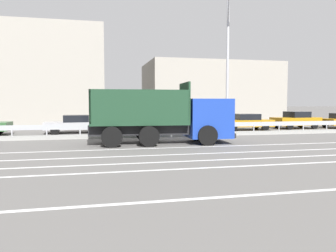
{
  "coord_description": "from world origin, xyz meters",
  "views": [
    {
      "loc": [
        -5.36,
        -18.11,
        2.2
      ],
      "look_at": [
        -1.02,
        0.99,
        0.81
      ],
      "focal_mm": 35.0,
      "sensor_mm": 36.0,
      "label": 1
    }
  ],
  "objects_px": {
    "parked_car_4": "(245,122)",
    "parked_car_5": "(296,120)",
    "parked_car_3": "(163,122)",
    "median_road_sign": "(213,119)",
    "street_lamp_1": "(229,58)",
    "parked_car_2": "(75,124)",
    "dump_truck": "(178,120)"
  },
  "relations": [
    {
      "from": "parked_car_3",
      "to": "parked_car_4",
      "type": "bearing_deg",
      "value": 86.7
    },
    {
      "from": "parked_car_4",
      "to": "parked_car_3",
      "type": "bearing_deg",
      "value": 90.28
    },
    {
      "from": "median_road_sign",
      "to": "parked_car_3",
      "type": "xyz_separation_m",
      "value": [
        -2.67,
        3.62,
        -0.34
      ]
    },
    {
      "from": "dump_truck",
      "to": "parked_car_3",
      "type": "xyz_separation_m",
      "value": [
        0.7,
        7.34,
        -0.5
      ]
    },
    {
      "from": "parked_car_3",
      "to": "parked_car_5",
      "type": "distance_m",
      "value": 11.67
    },
    {
      "from": "dump_truck",
      "to": "median_road_sign",
      "type": "distance_m",
      "value": 5.03
    },
    {
      "from": "median_road_sign",
      "to": "parked_car_3",
      "type": "height_order",
      "value": "median_road_sign"
    },
    {
      "from": "median_road_sign",
      "to": "street_lamp_1",
      "type": "xyz_separation_m",
      "value": [
        0.96,
        -0.32,
        4.07
      ]
    },
    {
      "from": "median_road_sign",
      "to": "parked_car_3",
      "type": "relative_size",
      "value": 0.44
    },
    {
      "from": "dump_truck",
      "to": "parked_car_5",
      "type": "xyz_separation_m",
      "value": [
        12.37,
        7.61,
        -0.51
      ]
    },
    {
      "from": "median_road_sign",
      "to": "dump_truck",
      "type": "bearing_deg",
      "value": -132.23
    },
    {
      "from": "parked_car_4",
      "to": "parked_car_5",
      "type": "relative_size",
      "value": 1.06
    },
    {
      "from": "parked_car_2",
      "to": "parked_car_5",
      "type": "xyz_separation_m",
      "value": [
        18.23,
        0.13,
        0.06
      ]
    },
    {
      "from": "parked_car_2",
      "to": "parked_car_3",
      "type": "bearing_deg",
      "value": -94.17
    },
    {
      "from": "parked_car_3",
      "to": "parked_car_5",
      "type": "bearing_deg",
      "value": 90.51
    },
    {
      "from": "street_lamp_1",
      "to": "parked_car_2",
      "type": "distance_m",
      "value": 11.86
    },
    {
      "from": "street_lamp_1",
      "to": "parked_car_5",
      "type": "xyz_separation_m",
      "value": [
        8.03,
        4.21,
        -4.42
      ]
    },
    {
      "from": "parked_car_4",
      "to": "parked_car_5",
      "type": "xyz_separation_m",
      "value": [
        4.96,
        0.56,
        0.06
      ]
    },
    {
      "from": "street_lamp_1",
      "to": "parked_car_2",
      "type": "relative_size",
      "value": 2.19
    },
    {
      "from": "parked_car_2",
      "to": "parked_car_3",
      "type": "xyz_separation_m",
      "value": [
        6.56,
        -0.14,
        0.07
      ]
    },
    {
      "from": "street_lamp_1",
      "to": "parked_car_2",
      "type": "bearing_deg",
      "value": 158.19
    },
    {
      "from": "median_road_sign",
      "to": "street_lamp_1",
      "type": "relative_size",
      "value": 0.22
    },
    {
      "from": "parked_car_2",
      "to": "street_lamp_1",
      "type": "bearing_deg",
      "value": -114.74
    },
    {
      "from": "dump_truck",
      "to": "street_lamp_1",
      "type": "height_order",
      "value": "street_lamp_1"
    },
    {
      "from": "median_road_sign",
      "to": "parked_car_4",
      "type": "xyz_separation_m",
      "value": [
        4.04,
        3.33,
        -0.41
      ]
    },
    {
      "from": "parked_car_3",
      "to": "parked_car_5",
      "type": "relative_size",
      "value": 1.17
    },
    {
      "from": "median_road_sign",
      "to": "street_lamp_1",
      "type": "distance_m",
      "value": 4.19
    },
    {
      "from": "street_lamp_1",
      "to": "dump_truck",
      "type": "bearing_deg",
      "value": -141.89
    },
    {
      "from": "parked_car_2",
      "to": "parked_car_3",
      "type": "height_order",
      "value": "parked_car_3"
    },
    {
      "from": "parked_car_2",
      "to": "parked_car_5",
      "type": "distance_m",
      "value": 18.23
    },
    {
      "from": "parked_car_4",
      "to": "dump_truck",
      "type": "bearing_deg",
      "value": 136.32
    },
    {
      "from": "median_road_sign",
      "to": "parked_car_4",
      "type": "relative_size",
      "value": 0.48
    }
  ]
}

